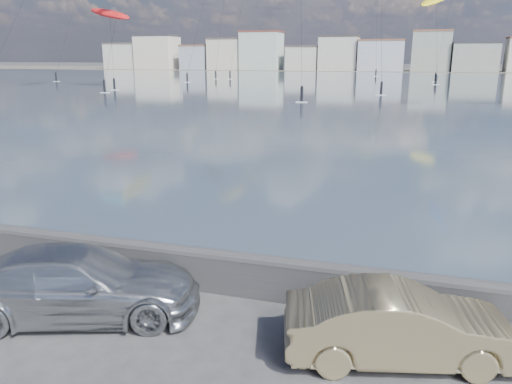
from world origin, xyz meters
TOP-DOWN VIEW (x-y plane):
  - ground at (0.00, 0.00)m, footprint 700.00×700.00m
  - bay_water at (0.00, 91.50)m, footprint 500.00×177.00m
  - far_shore_strip at (0.00, 200.00)m, footprint 500.00×60.00m
  - seawall at (0.00, 2.70)m, footprint 400.00×0.36m
  - far_buildings at (1.31, 186.00)m, footprint 240.79×13.26m
  - car_silver at (-2.05, 0.76)m, footprint 5.63×3.72m
  - car_champagne at (4.67, 1.06)m, footprint 4.51×2.51m
  - kitesurfer_16 at (8.68, 108.60)m, footprint 8.31×16.48m
  - kitesurfer_18 at (-45.56, 71.71)m, footprint 11.22×10.07m

SIDE VIEW (x-z plane):
  - ground at x=0.00m, z-range 0.00..0.00m
  - bay_water at x=0.00m, z-range 0.01..0.01m
  - far_shore_strip at x=0.00m, z-range 0.01..0.01m
  - seawall at x=0.00m, z-range 0.04..1.12m
  - car_champagne at x=4.67m, z-range 0.00..1.41m
  - car_silver at x=-2.05m, z-range 0.00..1.52m
  - far_buildings at x=1.31m, z-range -1.27..13.33m
  - kitesurfer_18 at x=-45.56m, z-range 5.25..19.38m
  - kitesurfer_16 at x=8.68m, z-range 7.02..26.25m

